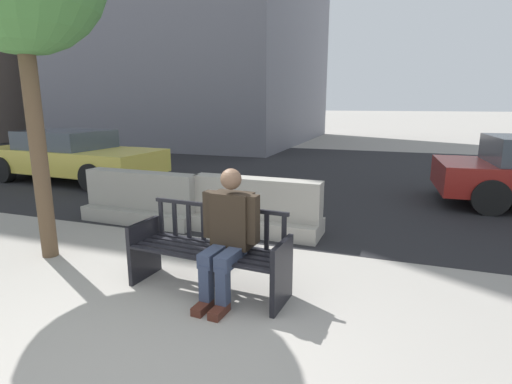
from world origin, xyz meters
name	(u,v)px	position (x,y,z in m)	size (l,w,h in m)	color
ground_plane	(136,355)	(0.00, 0.00, 0.00)	(200.00, 200.00, 0.00)	gray
street_asphalt	(326,174)	(0.00, 8.70, 0.00)	(120.00, 12.00, 0.01)	black
street_bench	(209,254)	(0.05, 1.23, 0.40)	(1.72, 0.64, 0.88)	black
seated_person	(228,232)	(0.30, 1.15, 0.69)	(0.59, 0.74, 1.31)	#2D2319
jersey_barrier_centre	(256,210)	(-0.14, 3.22, 0.34)	(2.01, 0.72, 0.84)	#9E998E
jersey_barrier_left	(142,201)	(-2.11, 3.11, 0.34)	(2.02, 0.74, 0.84)	gray
car_taxi_near	(72,156)	(-5.91, 5.57, 0.64)	(4.70, 2.10, 1.26)	#DBC64C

